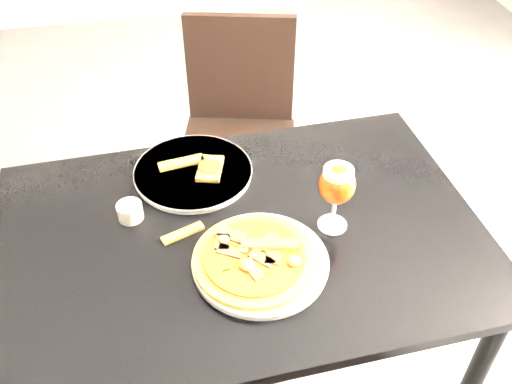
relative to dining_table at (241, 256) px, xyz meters
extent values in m
cube|color=black|center=(0.00, 0.00, 0.08)|extent=(1.22, 0.83, 0.03)
cylinder|color=black|center=(-0.55, 0.33, -0.30)|extent=(0.05, 0.05, 0.72)
cylinder|color=black|center=(0.53, 0.35, -0.30)|extent=(0.05, 0.05, 0.72)
cube|color=black|center=(0.12, 0.69, -0.21)|extent=(0.51, 0.51, 0.04)
cylinder|color=black|center=(-0.09, 0.57, -0.45)|extent=(0.04, 0.04, 0.43)
cylinder|color=black|center=(0.24, 0.49, -0.45)|extent=(0.04, 0.04, 0.43)
cylinder|color=black|center=(0.00, 0.90, -0.45)|extent=(0.04, 0.04, 0.43)
cylinder|color=black|center=(0.33, 0.81, -0.45)|extent=(0.04, 0.04, 0.43)
cube|color=black|center=(0.17, 0.88, 0.04)|extent=(0.39, 0.13, 0.42)
cylinder|color=silver|center=(0.03, -0.12, 0.10)|extent=(0.38, 0.38, 0.02)
cylinder|color=#A47227|center=(0.01, -0.12, 0.11)|extent=(0.29, 0.29, 0.01)
cylinder|color=red|center=(0.01, -0.12, 0.12)|extent=(0.24, 0.24, 0.01)
cube|color=#48331F|center=(0.04, -0.12, 0.13)|extent=(0.06, 0.03, 0.00)
cube|color=#48331F|center=(0.04, -0.08, 0.13)|extent=(0.06, 0.06, 0.00)
cube|color=#48331F|center=(0.00, -0.05, 0.13)|extent=(0.04, 0.06, 0.00)
cube|color=#48331F|center=(-0.02, -0.10, 0.13)|extent=(0.06, 0.05, 0.00)
cube|color=#48331F|center=(-0.03, -0.14, 0.13)|extent=(0.06, 0.05, 0.00)
cube|color=#48331F|center=(0.00, -0.19, 0.13)|extent=(0.04, 0.06, 0.00)
cube|color=#48331F|center=(0.03, -0.14, 0.13)|extent=(0.06, 0.06, 0.00)
ellipsoid|color=gold|center=(0.03, -0.11, 0.13)|extent=(0.03, 0.03, 0.01)
ellipsoid|color=gold|center=(0.03, -0.05, 0.13)|extent=(0.03, 0.03, 0.01)
ellipsoid|color=gold|center=(0.00, -0.10, 0.13)|extent=(0.03, 0.03, 0.01)
ellipsoid|color=gold|center=(-0.06, -0.10, 0.13)|extent=(0.03, 0.03, 0.01)
ellipsoid|color=gold|center=(-0.01, -0.13, 0.13)|extent=(0.03, 0.03, 0.01)
ellipsoid|color=gold|center=(-0.01, -0.18, 0.13)|extent=(0.03, 0.03, 0.01)
ellipsoid|color=gold|center=(0.02, -0.13, 0.13)|extent=(0.03, 0.03, 0.01)
ellipsoid|color=gold|center=(0.08, -0.14, 0.13)|extent=(0.03, 0.03, 0.01)
cube|color=#174D0D|center=(0.02, -0.10, 0.13)|extent=(0.01, 0.02, 0.00)
cube|color=#174D0D|center=(0.00, -0.07, 0.13)|extent=(0.01, 0.02, 0.00)
cube|color=#174D0D|center=(-0.05, -0.07, 0.13)|extent=(0.02, 0.01, 0.00)
cube|color=#174D0D|center=(-0.02, -0.11, 0.13)|extent=(0.02, 0.00, 0.00)
cube|color=#174D0D|center=(-0.04, -0.15, 0.13)|extent=(0.02, 0.01, 0.00)
cube|color=#174D0D|center=(0.01, -0.13, 0.13)|extent=(0.01, 0.02, 0.00)
cube|color=#174D0D|center=(0.02, -0.16, 0.13)|extent=(0.01, 0.02, 0.00)
cube|color=#174D0D|center=(0.07, -0.16, 0.13)|extent=(0.02, 0.01, 0.00)
cube|color=#174D0D|center=(0.04, -0.12, 0.13)|extent=(0.02, 0.00, 0.00)
cube|color=#174D0D|center=(0.06, -0.08, 0.13)|extent=(0.02, 0.01, 0.00)
cube|color=#A47227|center=(0.06, -0.12, 0.13)|extent=(0.14, 0.06, 0.01)
cylinder|color=silver|center=(-0.09, 0.24, 0.10)|extent=(0.42, 0.42, 0.02)
cube|color=#A47227|center=(-0.11, 0.28, 0.11)|extent=(0.13, 0.05, 0.01)
cube|color=#A47227|center=(-0.04, 0.23, 0.11)|extent=(0.09, 0.12, 0.01)
cylinder|color=red|center=(-0.04, 0.23, 0.12)|extent=(0.06, 0.06, 0.00)
cube|color=#A47227|center=(-0.14, 0.02, 0.09)|extent=(0.11, 0.06, 0.01)
cylinder|color=beige|center=(-0.26, 0.11, 0.11)|extent=(0.06, 0.06, 0.04)
cylinder|color=gold|center=(-0.26, 0.11, 0.13)|extent=(0.06, 0.06, 0.01)
cylinder|color=silver|center=(0.23, -0.03, 0.09)|extent=(0.07, 0.07, 0.01)
cylinder|color=silver|center=(0.23, -0.03, 0.13)|extent=(0.01, 0.01, 0.08)
ellipsoid|color=#8F360D|center=(0.23, -0.03, 0.22)|extent=(0.09, 0.09, 0.10)
cylinder|color=beige|center=(0.23, -0.03, 0.26)|extent=(0.07, 0.07, 0.02)
camera|label=1|loc=(-0.17, -0.97, 1.10)|focal=40.00mm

